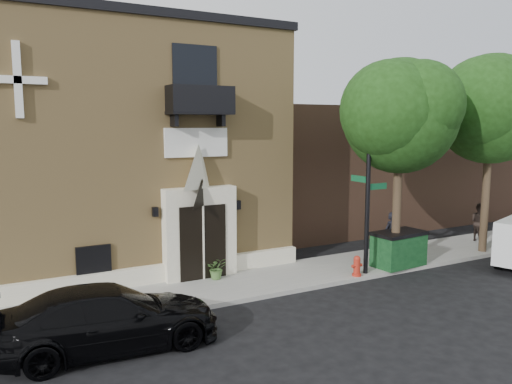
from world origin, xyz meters
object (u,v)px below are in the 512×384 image
at_px(black_sedan, 108,318).
at_px(street_sign, 368,189).
at_px(fire_hydrant, 357,266).
at_px(pedestrian_far, 479,222).
at_px(dumpster, 399,248).
at_px(pedestrian_near, 390,234).

xyz_separation_m(black_sedan, street_sign, (9.51, 1.59, 2.43)).
distance_m(black_sedan, fire_hydrant, 9.11).
bearing_deg(pedestrian_far, fire_hydrant, 111.05).
xyz_separation_m(black_sedan, dumpster, (11.24, 1.74, 0.03)).
distance_m(street_sign, fire_hydrant, 2.76).
xyz_separation_m(black_sedan, pedestrian_far, (17.46, 3.01, 0.25)).
xyz_separation_m(street_sign, pedestrian_near, (2.42, 1.34, -2.15)).
bearing_deg(fire_hydrant, street_sign, 14.62).
relative_size(black_sedan, pedestrian_far, 3.07).
bearing_deg(black_sedan, fire_hydrant, -77.81).
xyz_separation_m(black_sedan, pedestrian_near, (11.93, 2.93, 0.28)).
bearing_deg(black_sedan, dumpster, -78.21).
relative_size(street_sign, pedestrian_far, 3.43).
bearing_deg(pedestrian_far, dumpster, 112.20).
bearing_deg(fire_hydrant, black_sedan, -170.80).
xyz_separation_m(dumpster, pedestrian_near, (0.68, 1.19, 0.24)).
xyz_separation_m(street_sign, pedestrian_far, (7.95, 1.42, -2.18)).
xyz_separation_m(street_sign, fire_hydrant, (-0.52, -0.14, -2.71)).
distance_m(fire_hydrant, pedestrian_far, 8.62).
bearing_deg(street_sign, black_sedan, -172.35).
relative_size(dumpster, pedestrian_near, 1.15).
height_order(black_sedan, pedestrian_near, pedestrian_near).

